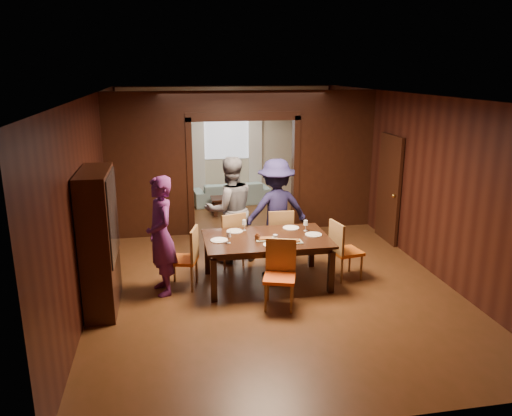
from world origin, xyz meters
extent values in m
plane|color=#4D3015|center=(0.00, 0.00, 0.00)|extent=(9.00, 9.00, 0.00)
cube|color=silver|center=(0.00, 0.00, 2.90)|extent=(5.50, 9.00, 0.02)
cube|color=black|center=(0.00, 4.50, 1.45)|extent=(5.50, 0.02, 2.90)
cube|color=black|center=(-2.75, 0.00, 1.45)|extent=(0.02, 9.00, 2.90)
cube|color=black|center=(2.75, 0.00, 1.45)|extent=(0.02, 9.00, 2.90)
cube|color=black|center=(-1.93, 1.60, 1.20)|extent=(1.65, 0.15, 2.40)
cube|color=black|center=(1.93, 1.60, 1.20)|extent=(1.65, 0.15, 2.40)
cube|color=black|center=(0.00, 1.60, 2.65)|extent=(5.50, 0.15, 0.50)
cube|color=beige|center=(0.00, 4.47, 1.45)|extent=(5.40, 0.04, 2.85)
imported|color=#5C205F|center=(-1.69, -1.16, 0.91)|extent=(0.59, 0.75, 1.82)
imported|color=#57585E|center=(-0.50, -0.03, 0.94)|extent=(1.02, 0.86, 1.87)
imported|color=#1A173B|center=(0.31, -0.11, 0.91)|extent=(1.24, 0.80, 1.82)
imported|color=#92BDC0|center=(0.02, 3.85, 0.28)|extent=(1.98, 0.95, 0.56)
imported|color=black|center=(0.04, -1.02, 0.80)|extent=(0.33, 0.33, 0.08)
cube|color=black|center=(-0.06, -1.10, 0.38)|extent=(1.95, 1.21, 0.76)
cube|color=black|center=(-0.17, 2.90, 0.20)|extent=(0.80, 0.50, 0.40)
cube|color=black|center=(-2.53, -1.50, 1.00)|extent=(0.40, 1.20, 2.00)
cube|color=black|center=(2.70, 0.50, 1.05)|extent=(0.06, 0.90, 2.10)
cube|color=silver|center=(0.00, 4.44, 1.70)|extent=(1.20, 0.03, 1.30)
cube|color=white|center=(-0.75, 4.40, 1.25)|extent=(0.35, 0.06, 2.40)
cube|color=white|center=(0.75, 4.40, 1.25)|extent=(0.35, 0.06, 2.40)
cylinder|color=white|center=(-0.81, -1.11, 0.77)|extent=(0.27, 0.27, 0.01)
cylinder|color=silver|center=(-0.51, -0.71, 0.77)|extent=(0.27, 0.27, 0.01)
cylinder|color=white|center=(0.43, -0.70, 0.77)|extent=(0.27, 0.27, 0.01)
cylinder|color=silver|center=(0.70, -1.11, 0.77)|extent=(0.27, 0.27, 0.01)
cylinder|color=silver|center=(-0.05, -1.45, 0.77)|extent=(0.27, 0.27, 0.01)
cube|color=gray|center=(-0.11, -1.21, 0.78)|extent=(0.30, 0.20, 0.04)
cube|color=gray|center=(0.27, -1.40, 0.78)|extent=(0.30, 0.20, 0.04)
cylinder|color=white|center=(0.01, -1.39, 0.83)|extent=(0.07, 0.07, 0.14)
camera|label=1|loc=(-1.56, -8.35, 3.32)|focal=35.00mm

